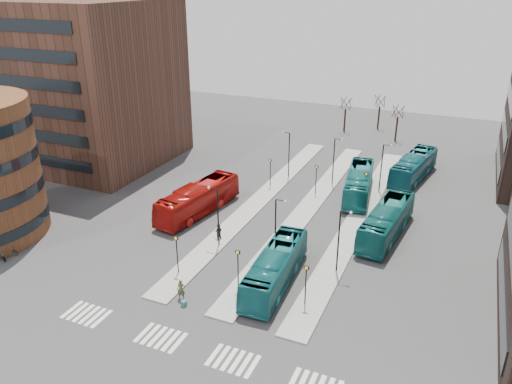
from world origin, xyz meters
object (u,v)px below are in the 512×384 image
at_px(traveller, 181,290).
at_px(commuter_b, 252,275).
at_px(suitcase, 184,304).
at_px(commuter_c, 288,257).
at_px(bicycle_far, 10,251).
at_px(bicycle_mid, 1,255).
at_px(teal_bus_b, 359,183).
at_px(red_bus, 198,199).
at_px(teal_bus_d, 414,167).
at_px(teal_bus_a, 275,268).
at_px(commuter_a, 218,232).
at_px(teal_bus_c, 387,221).

distance_m(traveller, commuter_b, 6.26).
height_order(suitcase, commuter_b, commuter_b).
distance_m(traveller, commuter_c, 10.65).
bearing_deg(bicycle_far, bicycle_mid, 168.94).
bearing_deg(teal_bus_b, red_bus, -150.10).
distance_m(suitcase, commuter_b, 6.43).
bearing_deg(teal_bus_d, traveller, -101.61).
height_order(teal_bus_b, traveller, teal_bus_b).
xyz_separation_m(teal_bus_a, teal_bus_b, (2.29, 21.70, 0.06)).
height_order(teal_bus_b, bicycle_mid, teal_bus_b).
distance_m(teal_bus_b, teal_bus_d, 9.92).
height_order(teal_bus_b, bicycle_far, teal_bus_b).
bearing_deg(commuter_a, traveller, 87.59).
distance_m(red_bus, commuter_a, 6.79).
bearing_deg(suitcase, traveller, 138.38).
relative_size(teal_bus_c, teal_bus_d, 0.99).
xyz_separation_m(red_bus, commuter_b, (11.35, -10.61, -0.80)).
bearing_deg(bicycle_far, teal_bus_c, -71.43).
relative_size(bicycle_mid, bicycle_far, 0.98).
distance_m(teal_bus_a, bicycle_mid, 26.09).
xyz_separation_m(red_bus, teal_bus_c, (20.39, 3.00, -0.04)).
bearing_deg(traveller, commuter_b, 23.20).
bearing_deg(teal_bus_d, commuter_b, -97.07).
distance_m(red_bus, commuter_c, 14.55).
bearing_deg(bicycle_mid, commuter_b, -62.36).
height_order(teal_bus_c, traveller, teal_bus_c).
relative_size(teal_bus_a, commuter_c, 6.80).
bearing_deg(bicycle_far, red_bus, -48.97).
bearing_deg(commuter_a, commuter_b, 123.87).
relative_size(suitcase, teal_bus_d, 0.04).
xyz_separation_m(suitcase, commuter_b, (3.80, 5.14, 0.66)).
relative_size(red_bus, bicycle_mid, 7.47).
relative_size(teal_bus_a, teal_bus_c, 0.95).
xyz_separation_m(commuter_c, bicycle_far, (-25.10, -9.12, -0.40)).
relative_size(teal_bus_b, teal_bus_c, 0.99).
distance_m(commuter_a, bicycle_far, 20.13).
relative_size(teal_bus_b, commuter_b, 6.49).
xyz_separation_m(teal_bus_a, commuter_c, (-0.07, 3.36, -0.75)).
bearing_deg(commuter_b, bicycle_far, 78.45).
relative_size(red_bus, teal_bus_b, 1.04).
relative_size(commuter_b, bicycle_far, 1.09).
bearing_deg(commuter_a, bicycle_far, 19.63).
relative_size(commuter_b, commuter_c, 1.09).
xyz_separation_m(traveller, bicycle_mid, (-18.89, -1.47, -0.43)).
relative_size(red_bus, teal_bus_c, 1.02).
bearing_deg(teal_bus_b, teal_bus_d, 49.31).
distance_m(teal_bus_b, commuter_b, 23.00).
height_order(commuter_a, commuter_c, commuter_a).
xyz_separation_m(teal_bus_a, commuter_a, (-8.22, 5.09, -0.73)).
bearing_deg(teal_bus_c, teal_bus_b, 124.67).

